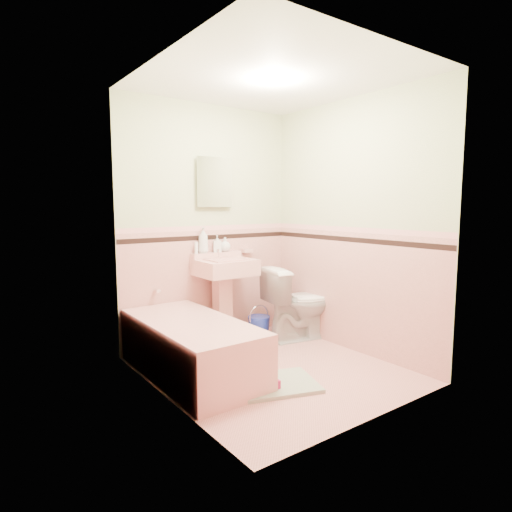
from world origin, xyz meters
TOP-DOWN VIEW (x-y plane):
  - floor at (0.00, 0.00)m, footprint 2.20×2.20m
  - ceiling at (0.00, 0.00)m, footprint 2.20×2.20m
  - wall_back at (0.00, 1.10)m, footprint 2.50×0.00m
  - wall_front at (0.00, -1.10)m, footprint 2.50×0.00m
  - wall_left at (-1.00, 0.00)m, footprint 0.00×2.50m
  - wall_right at (1.00, 0.00)m, footprint 0.00×2.50m
  - wainscot_back at (0.00, 1.09)m, footprint 2.00×0.00m
  - wainscot_front at (0.00, -1.09)m, footprint 2.00×0.00m
  - wainscot_left at (-0.99, 0.00)m, footprint 0.00×2.20m
  - wainscot_right at (0.99, 0.00)m, footprint 0.00×2.20m
  - accent_back at (0.00, 1.08)m, footprint 2.00×0.00m
  - accent_front at (0.00, -1.08)m, footprint 2.00×0.00m
  - accent_left at (-0.98, 0.00)m, footprint 0.00×2.20m
  - accent_right at (0.98, 0.00)m, footprint 0.00×2.20m
  - cap_back at (0.00, 1.08)m, footprint 2.00×0.00m
  - cap_front at (0.00, -1.08)m, footprint 2.00×0.00m
  - cap_left at (-0.98, 0.00)m, footprint 0.00×2.20m
  - cap_right at (0.98, 0.00)m, footprint 0.00×2.20m
  - bathtub at (-0.63, 0.33)m, footprint 0.70×1.50m
  - tub_faucet at (-0.63, 1.05)m, footprint 0.04×0.12m
  - sink at (0.05, 0.86)m, footprint 0.57×0.48m
  - sink_faucet at (0.05, 1.00)m, footprint 0.02×0.02m
  - medicine_cabinet at (0.05, 1.07)m, footprint 0.36×0.04m
  - soap_dish at (0.47, 1.06)m, footprint 0.12×0.07m
  - soap_bottle_left at (-0.11, 1.04)m, footprint 0.12×0.12m
  - soap_bottle_mid at (0.06, 1.04)m, footprint 0.11×0.11m
  - soap_bottle_right at (0.16, 1.04)m, footprint 0.14×0.14m
  - tube at (-0.19, 1.04)m, footprint 0.04×0.04m
  - toilet at (0.81, 0.55)m, footprint 0.85×0.58m
  - bucket at (0.46, 0.82)m, footprint 0.27×0.27m
  - bath_mat at (-0.24, -0.27)m, footprint 0.87×0.72m
  - shoe at (-0.31, -0.35)m, footprint 0.17×0.09m

SIDE VIEW (x-z plane):
  - floor at x=0.00m, z-range 0.00..0.00m
  - bath_mat at x=-0.24m, z-range 0.00..0.03m
  - shoe at x=-0.31m, z-range 0.03..0.10m
  - bucket at x=0.46m, z-range 0.00..0.25m
  - bathtub at x=-0.63m, z-range 0.00..0.45m
  - toilet at x=0.81m, z-range 0.00..0.80m
  - sink at x=0.05m, z-range 0.00..0.90m
  - wainscot_back at x=0.00m, z-range -0.40..1.60m
  - wainscot_front at x=0.00m, z-range -0.40..1.60m
  - wainscot_left at x=-0.99m, z-range -0.50..1.70m
  - wainscot_right at x=0.99m, z-range -0.50..1.70m
  - tub_faucet at x=-0.63m, z-range 0.61..0.65m
  - sink_faucet at x=0.05m, z-range 0.90..1.00m
  - soap_dish at x=0.47m, z-range 0.93..0.97m
  - tube at x=-0.19m, z-range 0.96..1.08m
  - soap_bottle_right at x=0.16m, z-range 0.96..1.11m
  - soap_bottle_mid at x=0.06m, z-range 0.96..1.14m
  - soap_bottle_left at x=-0.11m, z-range 0.96..1.23m
  - accent_left at x=-0.98m, z-range 0.02..2.22m
  - accent_right at x=0.98m, z-range 0.02..2.22m
  - accent_back at x=0.00m, z-range 0.12..2.12m
  - accent_front at x=0.00m, z-range 0.12..2.12m
  - cap_back at x=0.00m, z-range 0.22..2.22m
  - cap_front at x=0.00m, z-range 0.22..2.22m
  - cap_left at x=-0.98m, z-range 0.12..2.32m
  - cap_right at x=0.98m, z-range 0.12..2.32m
  - wall_back at x=0.00m, z-range 0.00..2.50m
  - wall_front at x=0.00m, z-range 0.00..2.50m
  - wall_left at x=-1.00m, z-range 0.00..2.50m
  - wall_right at x=1.00m, z-range 0.00..2.50m
  - medicine_cabinet at x=0.05m, z-range 1.47..1.93m
  - ceiling at x=0.00m, z-range 2.50..2.50m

